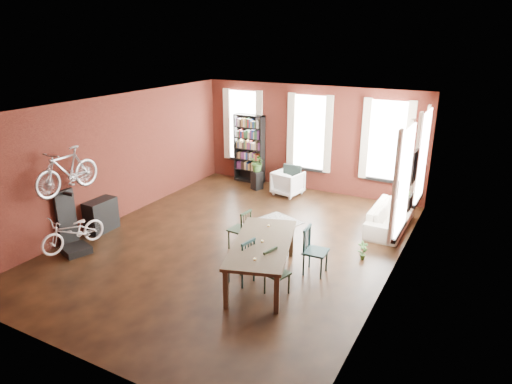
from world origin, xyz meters
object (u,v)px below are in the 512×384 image
Objects in this scene: dining_chair_a at (241,260)px; bicycle_floor at (71,217)px; bookshelf at (249,149)px; plant_stand at (257,180)px; dining_chair_b at (239,229)px; dining_chair_c at (277,273)px; bike_trainer at (76,250)px; dining_table at (262,261)px; white_armchair at (288,182)px; dining_chair_d at (316,251)px; cream_sofa at (390,213)px; console_table at (101,215)px.

bicycle_floor is (-3.82, -0.71, 0.42)m from dining_chair_a.
bookshelf is 3.86× the size of plant_stand.
dining_chair_b is (-0.78, 1.27, -0.00)m from dining_chair_a.
bicycle_floor is (-4.63, -0.65, 0.46)m from dining_chair_c.
bike_trainer is (-3.08, -1.94, -0.39)m from dining_chair_b.
bicycle_floor is (-0.84, -6.41, -0.21)m from bookshelf.
dining_chair_c is (0.49, -0.35, 0.03)m from dining_table.
white_armchair reaches higher than plant_stand.
cream_sofa is (0.82, 3.00, -0.08)m from dining_chair_d.
console_table is (-4.58, 0.22, -0.00)m from dining_table.
bike_trainer is at bearing 105.54° from dining_chair_d.
console_table is at bearing -112.12° from plant_stand.
dining_table reaches higher than white_armchair.
dining_chair_b is 0.63× the size of bicycle_floor.
bicycle_floor is at bearing -46.40° from bike_trainer.
dining_chair_a reaches higher than dining_chair_b.
dining_chair_a is 6.47m from bookshelf.
dining_table is 2.76× the size of dining_chair_c.
bicycle_floor is at bearing -68.64° from dining_chair_a.
white_armchair is 1.48× the size of bike_trainer.
bike_trainer is at bearing -104.21° from plant_stand.
dining_chair_a is 5.65m from plant_stand.
dining_chair_a is 1.52m from dining_chair_d.
cream_sofa is 1.42× the size of bicycle_floor.
console_table is at bearing 68.24° from white_armchair.
dining_chair_c is (0.80, -0.06, -0.04)m from dining_chair_a.
console_table is (-4.27, 0.50, -0.07)m from dining_chair_a.
plant_stand is 0.39× the size of bicycle_floor.
white_armchair is (1.65, -0.58, -0.70)m from bookshelf.
dining_chair_b is 2.07m from dining_chair_c.
dining_chair_b is 1.16× the size of white_armchair.
bike_trainer is at bearing 112.88° from dining_chair_c.
bookshelf is 1.89m from white_armchair.
dining_chair_c is 4.69m from bicycle_floor.
bookshelf is (-3.30, 5.42, 0.70)m from dining_table.
bicycle_floor is at bearing 106.03° from dining_chair_d.
bike_trainer is at bearing 175.43° from dining_table.
dining_chair_a is 3.94m from bike_trainer.
console_table is 1.40× the size of plant_stand.
dining_chair_b reaches higher than white_armchair.
dining_chair_c is (1.58, -1.33, -0.03)m from dining_chair_b.
bike_trainer is 1.28m from console_table.
bike_trainer is (-5.82, -4.67, -0.33)m from cream_sofa.
console_table is at bearing 119.33° from cream_sofa.
dining_chair_b is at bearing 120.35° from dining_table.
dining_chair_c is 1.59× the size of bike_trainer.
console_table is (-0.41, 1.17, 0.32)m from bike_trainer.
console_table is (-6.23, -3.50, -0.01)m from cream_sofa.
console_table is 4.98m from plant_stand.
dining_chair_a is 1.73× the size of bike_trainer.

